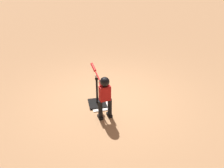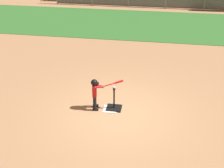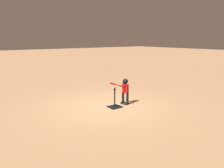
{
  "view_description": "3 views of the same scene",
  "coord_description": "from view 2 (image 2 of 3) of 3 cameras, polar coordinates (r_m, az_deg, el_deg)",
  "views": [
    {
      "loc": [
        -5.61,
        1.04,
        3.47
      ],
      "look_at": [
        -0.6,
        0.01,
        0.76
      ],
      "focal_mm": 42.0,
      "sensor_mm": 36.0,
      "label": 1
    },
    {
      "loc": [
        1.12,
        -7.95,
        5.32
      ],
      "look_at": [
        -0.26,
        0.39,
        0.82
      ],
      "focal_mm": 50.0,
      "sensor_mm": 36.0,
      "label": 2
    },
    {
      "loc": [
        4.68,
        6.6,
        2.58
      ],
      "look_at": [
        -0.08,
        0.26,
        0.91
      ],
      "focal_mm": 35.0,
      "sensor_mm": 36.0,
      "label": 3
    }
  ],
  "objects": [
    {
      "name": "ground_plane",
      "position": [
        9.63,
        1.15,
        -5.53
      ],
      "size": [
        90.0,
        90.0,
        0.0
      ],
      "primitive_type": "plane",
      "color": "#AD7F56"
    },
    {
      "name": "grass_outfield_strip",
      "position": [
        18.18,
        5.53,
        10.87
      ],
      "size": [
        56.0,
        5.75,
        0.02
      ],
      "primitive_type": "cube",
      "color": "#33702D",
      "rests_on": "ground_plane"
    },
    {
      "name": "home_plate",
      "position": [
        9.85,
        -0.36,
        -4.61
      ],
      "size": [
        0.46,
        0.46,
        0.02
      ],
      "primitive_type": "cube",
      "rotation": [
        0.0,
        0.0,
        0.04
      ],
      "color": "white",
      "rests_on": "ground_plane"
    },
    {
      "name": "batting_tee",
      "position": [
        9.85,
        0.38,
        -4.05
      ],
      "size": [
        0.47,
        0.42,
        0.73
      ],
      "color": "black",
      "rests_on": "ground_plane"
    },
    {
      "name": "batter_child",
      "position": [
        9.59,
        -2.98,
        -1.2
      ],
      "size": [
        0.98,
        0.36,
        1.03
      ],
      "color": "black",
      "rests_on": "ground_plane"
    },
    {
      "name": "baseball",
      "position": [
        9.51,
        0.39,
        -0.6
      ],
      "size": [
        0.07,
        0.07,
        0.07
      ],
      "primitive_type": "sphere",
      "color": "white",
      "rests_on": "batting_tee"
    }
  ]
}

